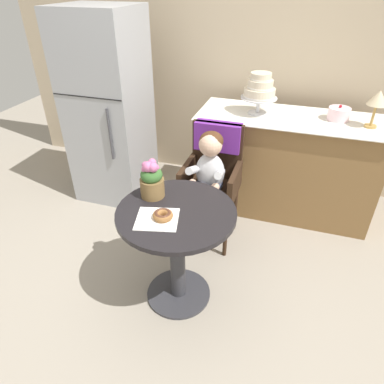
% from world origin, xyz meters
% --- Properties ---
extents(ground_plane, '(8.00, 8.00, 0.00)m').
position_xyz_m(ground_plane, '(0.00, 0.00, 0.00)').
color(ground_plane, gray).
extents(back_wall, '(4.80, 0.10, 2.70)m').
position_xyz_m(back_wall, '(0.00, 1.85, 1.35)').
color(back_wall, '#C1AD8E').
rests_on(back_wall, ground).
extents(cafe_table, '(0.72, 0.72, 0.72)m').
position_xyz_m(cafe_table, '(0.00, 0.00, 0.51)').
color(cafe_table, black).
rests_on(cafe_table, ground).
extents(wicker_chair, '(0.42, 0.45, 0.95)m').
position_xyz_m(wicker_chair, '(0.03, 0.76, 0.64)').
color(wicker_chair, '#332114').
rests_on(wicker_chair, ground).
extents(seated_child, '(0.27, 0.32, 0.73)m').
position_xyz_m(seated_child, '(0.03, 0.61, 0.68)').
color(seated_child, silver).
rests_on(seated_child, ground).
extents(paper_napkin, '(0.28, 0.27, 0.00)m').
position_xyz_m(paper_napkin, '(-0.07, -0.11, 0.72)').
color(paper_napkin, white).
rests_on(paper_napkin, cafe_table).
extents(donut_front, '(0.12, 0.12, 0.05)m').
position_xyz_m(donut_front, '(-0.05, -0.09, 0.75)').
color(donut_front, '#936033').
rests_on(donut_front, cafe_table).
extents(flower_vase, '(0.15, 0.15, 0.25)m').
position_xyz_m(flower_vase, '(-0.20, 0.11, 0.84)').
color(flower_vase, brown).
rests_on(flower_vase, cafe_table).
extents(display_counter, '(1.56, 0.62, 0.90)m').
position_xyz_m(display_counter, '(0.55, 1.30, 0.45)').
color(display_counter, olive).
rests_on(display_counter, ground).
extents(tiered_cake_stand, '(0.30, 0.30, 0.33)m').
position_xyz_m(tiered_cake_stand, '(0.26, 1.30, 1.10)').
color(tiered_cake_stand, silver).
rests_on(tiered_cake_stand, display_counter).
extents(round_layer_cake, '(0.17, 0.17, 0.12)m').
position_xyz_m(round_layer_cake, '(0.90, 1.35, 0.95)').
color(round_layer_cake, silver).
rests_on(round_layer_cake, display_counter).
extents(table_lamp, '(0.15, 0.15, 0.28)m').
position_xyz_m(table_lamp, '(1.13, 1.26, 1.12)').
color(table_lamp, '#B28C47').
rests_on(table_lamp, display_counter).
extents(refrigerator, '(0.64, 0.63, 1.70)m').
position_xyz_m(refrigerator, '(-1.05, 1.10, 0.85)').
color(refrigerator, '#9EA0A5').
rests_on(refrigerator, ground).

